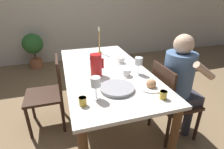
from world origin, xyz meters
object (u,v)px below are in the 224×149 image
(chair_person_side, at_px, (170,100))
(teacup_across, at_px, (121,61))
(jam_jar_amber, at_px, (163,94))
(jam_jar_red, at_px, (83,101))
(serving_tray, at_px, (117,88))
(potted_plant, at_px, (33,47))
(red_pitcher, at_px, (96,65))
(candlestick_tall, at_px, (99,43))
(person_seated, at_px, (180,80))
(wine_glass_juice, at_px, (96,83))
(wine_glass_water, at_px, (139,62))
(bread_plate, at_px, (151,85))
(chair_opposite, at_px, (50,91))
(teacup_near_person, at_px, (127,73))

(chair_person_side, bearing_deg, teacup_across, -141.22)
(jam_jar_amber, xyz_separation_m, jam_jar_red, (-0.62, 0.09, 0.00))
(serving_tray, bearing_deg, potted_plant, 109.75)
(red_pitcher, relative_size, teacup_across, 1.83)
(teacup_across, xyz_separation_m, candlestick_tall, (-0.15, 0.46, 0.11))
(person_seated, distance_m, wine_glass_juice, 0.96)
(wine_glass_water, xyz_separation_m, wine_glass_juice, (-0.51, -0.33, 0.00))
(wine_glass_water, xyz_separation_m, bread_plate, (-0.02, -0.31, -0.10))
(wine_glass_water, bearing_deg, bread_plate, -93.41)
(person_seated, height_order, bread_plate, person_seated)
(chair_opposite, xyz_separation_m, potted_plant, (-0.36, 2.04, 0.01))
(candlestick_tall, bearing_deg, jam_jar_red, -108.94)
(person_seated, relative_size, jam_jar_red, 17.77)
(jam_jar_red, relative_size, potted_plant, 0.09)
(wine_glass_water, xyz_separation_m, jam_jar_amber, (-0.01, -0.49, -0.09))
(person_seated, xyz_separation_m, jam_jar_red, (-1.04, -0.24, 0.10))
(chair_person_side, relative_size, red_pitcher, 3.85)
(chair_opposite, distance_m, serving_tray, 0.95)
(wine_glass_juice, xyz_separation_m, candlestick_tall, (0.29, 1.13, 0.01))
(person_seated, distance_m, potted_plant, 3.12)
(red_pitcher, xyz_separation_m, bread_plate, (0.40, -0.39, -0.09))
(chair_person_side, height_order, wine_glass_water, wine_glass_water)
(person_seated, xyz_separation_m, wine_glass_water, (-0.41, 0.16, 0.19))
(red_pitcher, distance_m, candlestick_tall, 0.75)
(chair_person_side, distance_m, jam_jar_red, 1.04)
(chair_person_side, relative_size, chair_opposite, 1.00)
(red_pitcher, bearing_deg, person_seated, -15.94)
(person_seated, xyz_separation_m, bread_plate, (-0.43, -0.16, 0.09))
(candlestick_tall, height_order, potted_plant, candlestick_tall)
(person_seated, xyz_separation_m, serving_tray, (-0.73, -0.10, 0.08))
(jam_jar_amber, bearing_deg, person_seated, 38.31)
(bread_plate, bearing_deg, potted_plant, 114.62)
(chair_person_side, distance_m, serving_tray, 0.72)
(bread_plate, bearing_deg, chair_opposite, 141.21)
(chair_opposite, bearing_deg, teacup_across, -94.96)
(chair_opposite, distance_m, jam_jar_red, 0.92)
(teacup_near_person, relative_size, bread_plate, 0.60)
(red_pitcher, bearing_deg, jam_jar_red, -113.44)
(wine_glass_water, bearing_deg, wine_glass_juice, -147.04)
(serving_tray, xyz_separation_m, jam_jar_red, (-0.32, -0.14, 0.02))
(chair_opposite, relative_size, jam_jar_red, 13.15)
(chair_person_side, bearing_deg, person_seated, 90.19)
(bread_plate, distance_m, candlestick_tall, 1.13)
(chair_opposite, height_order, jam_jar_amber, chair_opposite)
(teacup_across, xyz_separation_m, potted_plant, (-1.22, 2.11, -0.30))
(serving_tray, bearing_deg, jam_jar_red, -155.73)
(teacup_across, bearing_deg, wine_glass_water, -78.69)
(wine_glass_juice, bearing_deg, chair_person_side, 11.71)
(chair_opposite, xyz_separation_m, serving_tray, (0.61, -0.67, 0.30))
(red_pitcher, distance_m, jam_jar_red, 0.53)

